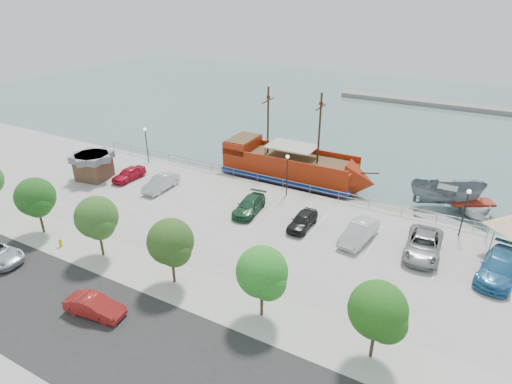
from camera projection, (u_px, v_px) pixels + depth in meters
The scene contains 29 objects.
ground at pixel (255, 233), 38.20m from camera, with size 160.00×160.00×0.00m, color slate.
street at pixel (124, 343), 25.15m from camera, with size 100.00×8.00×0.04m, color black.
sidewalk at pixel (186, 286), 29.87m from camera, with size 100.00×4.00×0.05m, color #ADAC9A.
seawall_railing at pixel (292, 185), 43.68m from camera, with size 50.00×0.06×1.00m.
far_shore at pixel (451, 105), 77.06m from camera, with size 40.00×3.00×0.80m, color gray.
pirate_ship at pixel (300, 169), 46.82m from camera, with size 17.23×5.01×10.84m.
patrol_boat at pixel (446, 196), 41.94m from camera, with size 2.62×6.97×2.70m, color slate.
speedboat at pixel (471, 206), 41.41m from camera, with size 4.55×6.37×1.32m, color silver.
dock_west at pixel (200, 169), 50.79m from camera, with size 7.72×2.20×0.44m, color gray.
dock_mid at pixel (374, 209), 41.81m from camera, with size 7.36×2.10×0.42m, color gray.
dock_east at pixel (454, 228), 38.65m from camera, with size 7.32×2.09×0.42m, color gray.
shed at pixel (93, 166), 45.94m from camera, with size 3.92×3.92×2.80m.
street_sedan at pixel (94, 306), 27.07m from camera, with size 1.39×3.98×1.31m, color #A71F1C.
fire_hydrant at pixel (60, 243), 34.22m from camera, with size 0.25×0.25×0.72m.
lamp_post_left at pixel (146, 139), 49.40m from camera, with size 0.36×0.36×4.28m.
lamp_post_mid at pixel (287, 168), 41.60m from camera, with size 0.36×0.36×4.28m.
lamp_post_right at pixel (466, 204), 34.68m from camera, with size 0.36×0.36×4.28m.
tree_b at pixel (36, 199), 34.81m from camera, with size 3.30×3.20×5.00m.
tree_c at pixel (97, 219), 31.78m from camera, with size 3.30×3.20×5.00m.
tree_d at pixel (172, 244), 28.75m from camera, with size 3.30×3.20×5.00m.
tree_e at pixel (263, 274), 25.72m from camera, with size 3.30×3.20×5.00m.
tree_f at pixel (380, 313), 22.69m from camera, with size 3.30×3.20×5.00m.
parked_car_a at pixel (129, 174), 45.95m from camera, with size 1.61×3.99×1.36m, color red.
parked_car_b at pixel (161, 183), 43.73m from camera, with size 1.55×4.46×1.47m, color #B1B5BB.
parked_car_d at pixel (249, 206), 39.34m from camera, with size 1.90×4.66×1.35m, color #224C2E.
parked_car_e at pixel (303, 220), 36.87m from camera, with size 1.61×4.01×1.37m, color black.
parked_car_f at pixel (359, 232), 34.92m from camera, with size 1.66×4.77×1.57m, color silver.
parked_car_g at pixel (423, 245), 33.20m from camera, with size 2.60×5.63×1.57m, color gray.
parked_car_h at pixel (499, 267), 30.49m from camera, with size 2.33×5.74×1.66m, color #29689A.
Camera 1 is at (15.84, -28.67, 19.00)m, focal length 30.00 mm.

